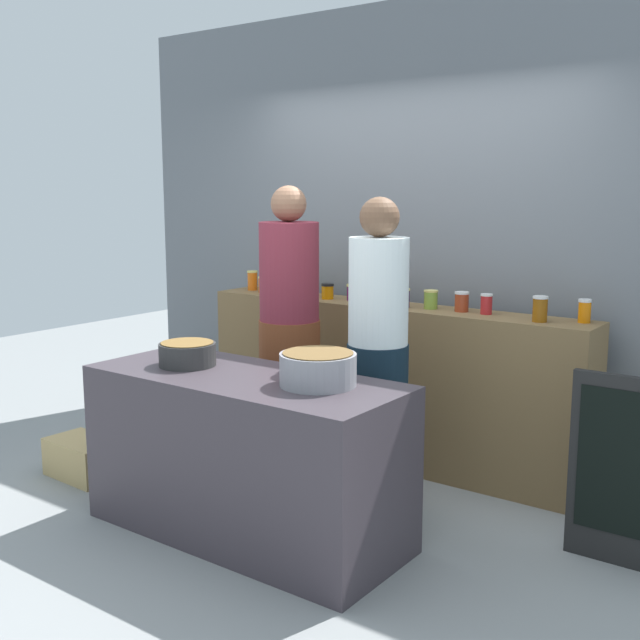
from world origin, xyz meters
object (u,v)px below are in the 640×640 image
Objects in this scene: preserve_jar_10 at (462,302)px; preserve_jar_11 at (486,304)px; preserve_jar_2 at (282,285)px; preserve_jar_4 at (328,291)px; preserve_jar_8 at (404,298)px; cooking_pot_center at (318,369)px; preserve_jar_0 at (252,280)px; preserve_jar_7 at (393,294)px; preserve_jar_9 at (431,299)px; preserve_jar_13 at (585,311)px; preserve_jar_12 at (540,309)px; chalkboard_sign at (632,473)px; preserve_jar_3 at (308,286)px; cook_in_cap at (378,371)px; preserve_jar_1 at (264,284)px; preserve_jar_5 at (353,292)px; cook_with_tongs at (290,346)px; cooking_pot_left at (187,354)px; bread_crate at (84,458)px; preserve_jar_6 at (366,292)px.

preserve_jar_10 is 0.16m from preserve_jar_11.
preserve_jar_4 is at bearing -2.29° from preserve_jar_2.
preserve_jar_8 is 1.33m from cooking_pot_center.
preserve_jar_0 is 1.10× the size of preserve_jar_7.
preserve_jar_7 reaches higher than cooking_pot_center.
preserve_jar_7 is at bearing 172.15° from preserve_jar_9.
preserve_jar_13 is (0.57, 0.05, 0.01)m from preserve_jar_11.
preserve_jar_0 is at bearing 178.14° from preserve_jar_12.
preserve_jar_9 reaches higher than chalkboard_sign.
preserve_jar_13 is at bearing 1.06° from preserve_jar_7.
preserve_jar_2 is at bearing -177.96° from preserve_jar_13.
preserve_jar_11 is at bearing 2.01° from preserve_jar_4.
preserve_jar_13 is (2.12, 0.08, 0.00)m from preserve_jar_2.
cooking_pot_center is (-0.09, -1.36, -0.18)m from preserve_jar_10.
cook_in_cap reaches higher than preserve_jar_3.
chalkboard_sign is (1.56, -0.55, -0.64)m from preserve_jar_8.
preserve_jar_0 reaches higher than preserve_jar_13.
preserve_jar_10 is 0.33× the size of cooking_pot_center.
preserve_jar_1 is 0.94× the size of preserve_jar_10.
preserve_jar_10 is at bearing 178.59° from preserve_jar_11.
preserve_jar_5 is 0.74× the size of preserve_jar_12.
preserve_jar_1 is 1.04m from preserve_jar_7.
cook_with_tongs reaches higher than preserve_jar_11.
preserve_jar_12 reaches higher than preserve_jar_1.
preserve_jar_2 is at bearing -174.82° from preserve_jar_3.
preserve_jar_12 is 1.44m from cooking_pot_center.
preserve_jar_5 reaches higher than cooking_pot_left.
preserve_jar_7 is at bearing 115.71° from cook_in_cap.
cooking_pot_left is at bearing -86.94° from preserve_jar_4.
preserve_jar_9 is at bearing -1.93° from preserve_jar_5.
preserve_jar_9 is (1.19, 0.01, -0.00)m from preserve_jar_2.
bread_crate is at bearing -139.94° from cook_with_tongs.
preserve_jar_8 is 0.79m from cook_with_tongs.
cooking_pot_left is (0.64, -1.39, -0.19)m from preserve_jar_1.
preserve_jar_0 reaches higher than preserve_jar_4.
chalkboard_sign is at bearing -12.84° from preserve_jar_2.
preserve_jar_9 is at bearing 39.99° from bread_crate.
preserve_jar_6 is at bearing 6.40° from preserve_jar_4.
cook_with_tongs is (-0.88, -0.58, -0.29)m from preserve_jar_10.
preserve_jar_13 reaches higher than preserve_jar_9.
preserve_jar_4 is 0.87× the size of preserve_jar_8.
preserve_jar_11 reaches higher than preserve_jar_5.
preserve_jar_13 is at bearing 59.78° from cooking_pot_center.
cooking_pot_left is 0.64× the size of bread_crate.
preserve_jar_10 reaches higher than preserve_jar_1.
preserve_jar_1 is 0.78× the size of preserve_jar_12.
bread_crate is (-2.61, -1.47, -1.00)m from preserve_jar_13.
preserve_jar_5 is 1.33m from preserve_jar_12.
preserve_jar_11 is 0.33× the size of cooking_pot_center.
preserve_jar_4 is 0.76× the size of preserve_jar_6.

